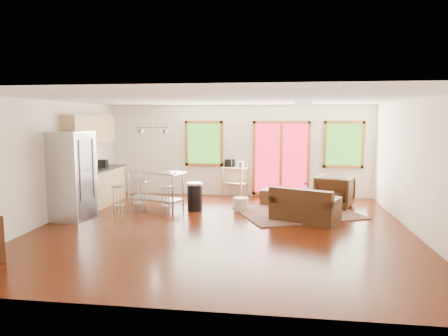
# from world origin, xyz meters

# --- Properties ---
(floor) EXTENTS (7.50, 7.00, 0.02)m
(floor) POSITION_xyz_m (0.00, 0.00, -0.01)
(floor) COLOR #340F04
(floor) RESTS_ON ground
(ceiling) EXTENTS (7.50, 7.00, 0.02)m
(ceiling) POSITION_xyz_m (0.00, 0.00, 2.61)
(ceiling) COLOR white
(ceiling) RESTS_ON ground
(back_wall) EXTENTS (7.50, 0.02, 2.60)m
(back_wall) POSITION_xyz_m (0.00, 3.51, 1.30)
(back_wall) COLOR white
(back_wall) RESTS_ON ground
(left_wall) EXTENTS (0.02, 7.00, 2.60)m
(left_wall) POSITION_xyz_m (-3.76, 0.00, 1.30)
(left_wall) COLOR white
(left_wall) RESTS_ON ground
(right_wall) EXTENTS (0.02, 7.00, 2.60)m
(right_wall) POSITION_xyz_m (3.76, 0.00, 1.30)
(right_wall) COLOR white
(right_wall) RESTS_ON ground
(front_wall) EXTENTS (7.50, 0.02, 2.60)m
(front_wall) POSITION_xyz_m (0.00, -3.51, 1.30)
(front_wall) COLOR white
(front_wall) RESTS_ON ground
(window_left) EXTENTS (1.10, 0.05, 1.30)m
(window_left) POSITION_xyz_m (-1.00, 3.46, 1.50)
(window_left) COLOR #275A15
(window_left) RESTS_ON back_wall
(french_doors) EXTENTS (1.60, 0.05, 2.10)m
(french_doors) POSITION_xyz_m (1.20, 3.46, 1.10)
(french_doors) COLOR #BA122E
(french_doors) RESTS_ON back_wall
(window_right) EXTENTS (1.10, 0.05, 1.30)m
(window_right) POSITION_xyz_m (2.90, 3.46, 1.50)
(window_right) COLOR #275A15
(window_right) RESTS_ON back_wall
(rug) EXTENTS (3.21, 2.91, 0.03)m
(rug) POSITION_xyz_m (1.58, 1.53, 0.01)
(rug) COLOR #4A5636
(rug) RESTS_ON floor
(loveseat) EXTENTS (1.59, 1.29, 0.74)m
(loveseat) POSITION_xyz_m (1.70, 0.83, 0.29)
(loveseat) COLOR black
(loveseat) RESTS_ON floor
(coffee_table) EXTENTS (1.26, 1.01, 0.44)m
(coffee_table) POSITION_xyz_m (2.03, 1.95, 0.38)
(coffee_table) COLOR #341A0C
(coffee_table) RESTS_ON floor
(armchair) EXTENTS (1.09, 1.06, 0.88)m
(armchair) POSITION_xyz_m (2.54, 2.32, 0.44)
(armchair) COLOR black
(armchair) RESTS_ON floor
(ottoman) EXTENTS (0.72, 0.72, 0.39)m
(ottoman) POSITION_xyz_m (1.02, 2.44, 0.20)
(ottoman) COLOR black
(ottoman) RESTS_ON floor
(pouf) EXTENTS (0.48, 0.48, 0.32)m
(pouf) POSITION_xyz_m (0.24, 1.62, 0.16)
(pouf) COLOR beige
(pouf) RESTS_ON floor
(vase) EXTENTS (0.20, 0.21, 0.31)m
(vase) POSITION_xyz_m (1.81, 1.89, 0.51)
(vase) COLOR silver
(vase) RESTS_ON coffee_table
(book) EXTENTS (0.22, 0.05, 0.29)m
(book) POSITION_xyz_m (2.29, 1.94, 0.55)
(book) COLOR maroon
(book) RESTS_ON coffee_table
(cabinets) EXTENTS (0.64, 2.24, 2.30)m
(cabinets) POSITION_xyz_m (-3.49, 1.70, 0.93)
(cabinets) COLOR tan
(cabinets) RESTS_ON floor
(refrigerator) EXTENTS (0.88, 0.86, 1.94)m
(refrigerator) POSITION_xyz_m (-3.34, 0.26, 0.97)
(refrigerator) COLOR #B7BABC
(refrigerator) RESTS_ON floor
(island) EXTENTS (1.57, 1.03, 0.93)m
(island) POSITION_xyz_m (-1.89, 1.62, 0.64)
(island) COLOR #B7BABC
(island) RESTS_ON floor
(cup) EXTENTS (0.16, 0.14, 0.13)m
(cup) POSITION_xyz_m (-1.37, 1.59, 1.01)
(cup) COLOR white
(cup) RESTS_ON island
(bar_stool_a) EXTENTS (0.34, 0.34, 0.67)m
(bar_stool_a) POSITION_xyz_m (-2.57, 0.93, 0.50)
(bar_stool_a) COLOR #B7BABC
(bar_stool_a) RESTS_ON floor
(bar_stool_b) EXTENTS (0.38, 0.38, 0.78)m
(bar_stool_b) POSITION_xyz_m (-2.12, 1.08, 0.58)
(bar_stool_b) COLOR #B7BABC
(bar_stool_b) RESTS_ON floor
(bar_stool_c) EXTENTS (0.36, 0.36, 0.65)m
(bar_stool_c) POSITION_xyz_m (-1.44, 1.07, 0.49)
(bar_stool_c) COLOR #B7BABC
(bar_stool_c) RESTS_ON floor
(trash_can) EXTENTS (0.49, 0.49, 0.68)m
(trash_can) POSITION_xyz_m (-0.87, 1.48, 0.34)
(trash_can) COLOR black
(trash_can) RESTS_ON floor
(kitchen_cart) EXTENTS (0.81, 0.69, 1.06)m
(kitchen_cart) POSITION_xyz_m (-0.11, 3.35, 0.72)
(kitchen_cart) COLOR tan
(kitchen_cart) RESTS_ON floor
(ceiling_flush) EXTENTS (0.35, 0.35, 0.12)m
(ceiling_flush) POSITION_xyz_m (1.60, 0.60, 2.53)
(ceiling_flush) COLOR white
(ceiling_flush) RESTS_ON ceiling
(pendant_light) EXTENTS (0.80, 0.18, 0.79)m
(pendant_light) POSITION_xyz_m (-1.90, 1.50, 1.90)
(pendant_light) COLOR gray
(pendant_light) RESTS_ON ceiling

